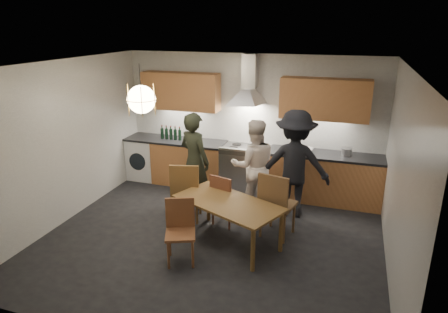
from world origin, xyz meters
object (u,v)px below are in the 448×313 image
(chair_front, at_px, (180,226))
(mixing_bowl, at_px, (304,150))
(person_mid, at_px, (254,166))
(dining_table, at_px, (228,207))
(chair_back_left, at_px, (186,188))
(wine_bottles, at_px, (171,133))
(person_left, at_px, (195,161))
(person_right, at_px, (295,164))
(stock_pot, at_px, (346,152))

(chair_front, height_order, mixing_bowl, mixing_bowl)
(person_mid, bearing_deg, dining_table, 64.39)
(chair_back_left, xyz_separation_m, mixing_bowl, (1.67, 1.52, 0.36))
(person_mid, height_order, mixing_bowl, person_mid)
(dining_table, height_order, wine_bottles, wine_bottles)
(person_left, relative_size, mixing_bowl, 5.19)
(person_left, relative_size, person_mid, 1.06)
(person_mid, distance_m, wine_bottles, 2.06)
(dining_table, xyz_separation_m, wine_bottles, (-1.84, 1.99, 0.45))
(chair_front, height_order, wine_bottles, wine_bottles)
(chair_front, bearing_deg, mixing_bowl, 40.46)
(chair_back_left, height_order, wine_bottles, wine_bottles)
(person_mid, distance_m, person_right, 0.70)
(dining_table, bearing_deg, person_right, 82.58)
(dining_table, distance_m, person_mid, 1.26)
(chair_back_left, height_order, person_right, person_right)
(person_left, bearing_deg, chair_back_left, 121.21)
(chair_back_left, height_order, person_left, person_left)
(person_right, bearing_deg, person_left, 2.76)
(chair_back_left, height_order, mixing_bowl, chair_back_left)
(chair_front, bearing_deg, stock_pot, 29.54)
(chair_back_left, xyz_separation_m, person_mid, (0.92, 0.80, 0.22))
(wine_bottles, bearing_deg, dining_table, -47.23)
(mixing_bowl, bearing_deg, person_left, -151.91)
(mixing_bowl, bearing_deg, chair_back_left, -137.70)
(person_mid, bearing_deg, wine_bottles, -44.00)
(dining_table, xyz_separation_m, person_right, (0.76, 1.25, 0.32))
(mixing_bowl, xyz_separation_m, wine_bottles, (-2.65, 0.03, 0.10))
(chair_back_left, height_order, stock_pot, stock_pot)
(person_right, relative_size, stock_pot, 10.34)
(dining_table, xyz_separation_m, mixing_bowl, (0.81, 1.96, 0.35))
(wine_bottles, bearing_deg, chair_back_left, -57.68)
(mixing_bowl, height_order, wine_bottles, wine_bottles)
(chair_back_left, bearing_deg, person_right, -166.63)
(person_mid, bearing_deg, mixing_bowl, -158.69)
(dining_table, xyz_separation_m, chair_front, (-0.49, -0.61, -0.09))
(dining_table, xyz_separation_m, stock_pot, (1.55, 2.02, 0.37))
(dining_table, relative_size, person_left, 1.03)
(chair_front, height_order, person_mid, person_mid)
(chair_front, xyz_separation_m, person_right, (1.25, 1.86, 0.41))
(stock_pot, bearing_deg, dining_table, -127.51)
(chair_back_left, bearing_deg, wine_bottles, -71.00)
(person_left, xyz_separation_m, mixing_bowl, (1.75, 0.93, 0.08))
(chair_front, xyz_separation_m, mixing_bowl, (1.30, 2.57, 0.44))
(person_mid, relative_size, person_right, 0.89)
(mixing_bowl, bearing_deg, dining_table, -112.52)
(stock_pot, bearing_deg, chair_back_left, -146.69)
(chair_front, distance_m, person_left, 1.73)
(person_mid, xyz_separation_m, mixing_bowl, (0.75, 0.72, 0.13))
(dining_table, bearing_deg, mixing_bowl, 91.25)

